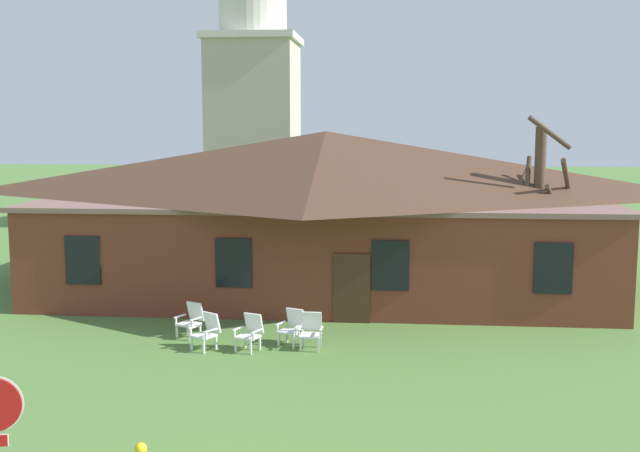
{
  "coord_description": "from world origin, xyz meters",
  "views": [
    {
      "loc": [
        2.36,
        -9.65,
        5.89
      ],
      "look_at": [
        0.7,
        7.95,
        3.54
      ],
      "focal_mm": 42.94,
      "sensor_mm": 36.0,
      "label": 1
    }
  ],
  "objects_px": {
    "lawn_chair_by_porch": "(191,319)",
    "lawn_chair_left_end": "(250,331)",
    "lawn_chair_middle": "(292,326)",
    "lawn_chair_right_end": "(311,330)",
    "lawn_chair_near_door": "(207,330)"
  },
  "relations": [
    {
      "from": "lawn_chair_by_porch",
      "to": "lawn_chair_near_door",
      "type": "bearing_deg",
      "value": -57.1
    },
    {
      "from": "lawn_chair_middle",
      "to": "lawn_chair_right_end",
      "type": "height_order",
      "value": "same"
    },
    {
      "from": "lawn_chair_near_door",
      "to": "lawn_chair_middle",
      "type": "distance_m",
      "value": 2.28
    },
    {
      "from": "lawn_chair_near_door",
      "to": "lawn_chair_right_end",
      "type": "bearing_deg",
      "value": 6.41
    },
    {
      "from": "lawn_chair_near_door",
      "to": "lawn_chair_by_porch",
      "type": "bearing_deg",
      "value": 122.9
    },
    {
      "from": "lawn_chair_middle",
      "to": "lawn_chair_right_end",
      "type": "xyz_separation_m",
      "value": [
        0.54,
        -0.33,
        0.0
      ]
    },
    {
      "from": "lawn_chair_left_end",
      "to": "lawn_chair_right_end",
      "type": "bearing_deg",
      "value": 10.86
    },
    {
      "from": "lawn_chair_near_door",
      "to": "lawn_chair_right_end",
      "type": "xyz_separation_m",
      "value": [
        2.73,
        0.31,
        0.0
      ]
    },
    {
      "from": "lawn_chair_near_door",
      "to": "lawn_chair_middle",
      "type": "xyz_separation_m",
      "value": [
        2.19,
        0.64,
        0.0
      ]
    },
    {
      "from": "lawn_chair_right_end",
      "to": "lawn_chair_by_porch",
      "type": "bearing_deg",
      "value": 166.87
    },
    {
      "from": "lawn_chair_left_end",
      "to": "lawn_chair_right_end",
      "type": "relative_size",
      "value": 1.0
    },
    {
      "from": "lawn_chair_by_porch",
      "to": "lawn_chair_left_end",
      "type": "distance_m",
      "value": 2.18
    },
    {
      "from": "lawn_chair_by_porch",
      "to": "lawn_chair_middle",
      "type": "bearing_deg",
      "value": -9.21
    },
    {
      "from": "lawn_chair_right_end",
      "to": "lawn_chair_left_end",
      "type": "bearing_deg",
      "value": -169.14
    },
    {
      "from": "lawn_chair_middle",
      "to": "lawn_chair_left_end",
      "type": "bearing_deg",
      "value": -148.46
    }
  ]
}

